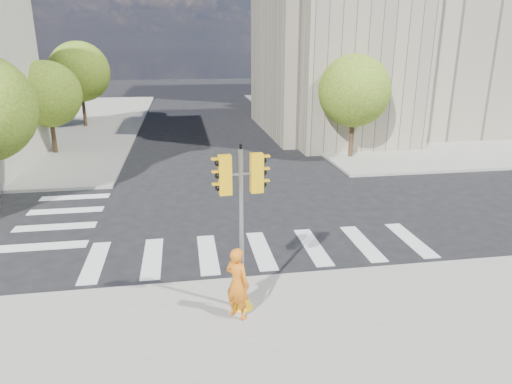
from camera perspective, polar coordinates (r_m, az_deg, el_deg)
ground at (r=17.34m, az=-0.15°, el=-4.51°), size 160.00×160.00×0.00m
sidewalk_far_right at (r=47.96m, az=19.12°, el=9.11°), size 28.00×40.00×0.15m
civic_building at (r=39.38m, az=19.11°, el=17.94°), size 26.00×16.00×19.39m
tree_lw_mid at (r=31.01m, az=-24.59°, el=11.06°), size 4.00×4.00×5.77m
tree_lw_far at (r=40.67m, az=-21.18°, el=13.83°), size 4.80×4.80×6.95m
tree_re_near at (r=27.83m, az=12.20°, el=12.24°), size 4.20×4.20×6.16m
tree_re_mid at (r=39.20m, az=5.77°, el=14.53°), size 4.60×4.60×6.66m
tree_re_far at (r=50.90m, az=2.20°, el=14.81°), size 4.00×4.00×5.88m
lamp_near at (r=31.70m, az=10.48°, el=13.95°), size 0.35×0.18×8.11m
lamp_far at (r=45.12m, az=4.41°, el=15.28°), size 0.35×0.18×8.11m
traffic_signal at (r=11.33m, az=-1.80°, el=-6.40°), size 1.07×0.56×4.29m
photographer at (r=11.34m, az=-2.32°, el=-11.31°), size 0.79×0.80×1.86m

